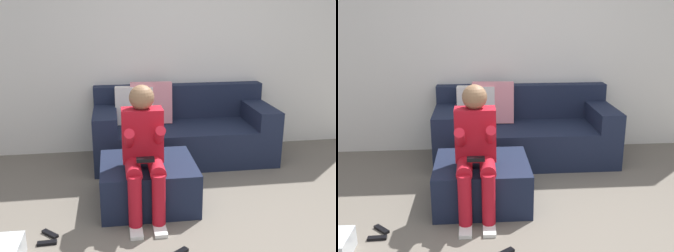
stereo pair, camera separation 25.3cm
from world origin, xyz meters
The scene contains 6 objects.
wall_back centered at (0.00, 2.37, 1.25)m, with size 5.10×0.10×2.50m, color silver.
couch_sectional centered at (-0.05, 1.96, 0.32)m, with size 2.00×0.84×0.89m.
ottoman centered at (-0.53, 0.91, 0.19)m, with size 0.82×0.74×0.39m, color #192138.
person_seated centered at (-0.58, 0.72, 0.60)m, with size 0.34×0.61×1.09m.
remote_by_storage_bin centered at (-1.33, 0.37, 0.01)m, with size 0.14×0.04×0.02m, color black.
remote_under_side_table centered at (-1.33, 0.49, 0.01)m, with size 0.16×0.04×0.02m, color black.
Camera 1 is at (-0.81, -2.27, 1.68)m, focal length 41.89 mm.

